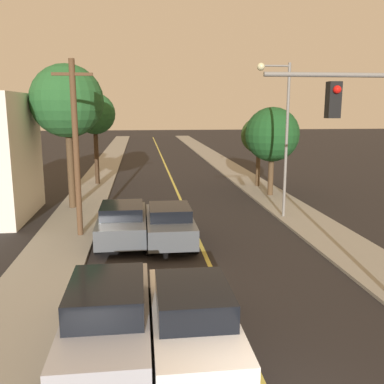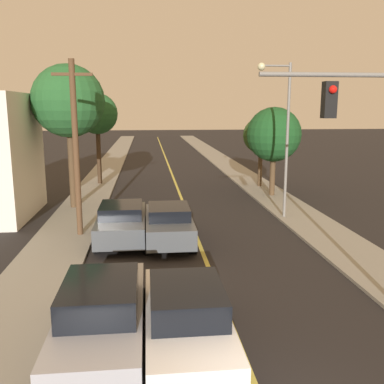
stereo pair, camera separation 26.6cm
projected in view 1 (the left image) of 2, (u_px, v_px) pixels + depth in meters
name	position (u px, v px, depth m)	size (l,w,h in m)	color
road_surface	(164.00, 163.00, 42.23)	(8.65, 80.00, 0.01)	black
sidewalk_left	(107.00, 164.00, 41.57)	(2.50, 80.00, 0.12)	gray
sidewalk_right	(220.00, 162.00, 42.88)	(2.50, 80.00, 0.12)	gray
car_near_lane_front	(192.00, 315.00, 9.76)	(1.97, 4.90, 1.53)	white
car_near_lane_second	(170.00, 223.00, 17.23)	(1.95, 4.51, 1.58)	#474C51
car_outer_lane_front	(108.00, 315.00, 9.58)	(1.96, 5.04, 1.69)	#A5A8B2
car_outer_lane_second	(122.00, 222.00, 17.48)	(2.02, 4.65, 1.59)	#474C51
traffic_signal_mast	(379.00, 149.00, 11.08)	(4.10, 0.42, 6.34)	slate
streetlamp_right	(280.00, 121.00, 20.31)	(1.62, 0.36, 7.35)	slate
utility_pole_left	(76.00, 146.00, 17.42)	(1.60, 0.24, 7.19)	#513823
tree_left_near	(95.00, 114.00, 29.43)	(2.82, 2.82, 6.29)	#3D2B1C
tree_left_far	(67.00, 102.00, 22.03)	(3.76, 3.76, 7.52)	#4C3823
tree_right_near	(259.00, 136.00, 28.82)	(2.43, 2.43, 4.67)	#4C3823
tree_right_far	(272.00, 135.00, 25.69)	(3.26, 3.26, 5.34)	#4C3823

